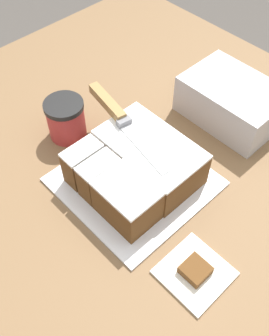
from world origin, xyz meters
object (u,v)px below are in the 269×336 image
cake_board (135,181)px  storage_box (232,102)px  cake (136,168)px  coffee_cup (66,119)px  knife (115,111)px  brownie (195,270)px

cake_board → storage_box: size_ratio=1.25×
cake → coffee_cup: size_ratio=2.28×
knife → coffee_cup: bearing=-137.4°
cake_board → storage_box: bearing=87.6°
brownie → cake_board: bearing=164.3°
coffee_cup → knife: bearing=32.3°
knife → storage_box: bearing=74.5°
brownie → knife: bearing=161.8°
cake_board → coffee_cup: size_ratio=3.01×
cake_board → cake: cake is taller
coffee_cup → brownie: size_ratio=2.05×
cake_board → knife: size_ratio=1.01×
brownie → storage_box: (-0.22, 0.38, 0.04)m
coffee_cup → brownie: coffee_cup is taller
knife → cake_board: bearing=-12.8°
brownie → storage_box: size_ratio=0.20×
cake_board → knife: knife is taller
brownie → storage_box: storage_box is taller
knife → brownie: size_ratio=6.11×
cake → knife: knife is taller
storage_box → brownie: bearing=-60.1°
knife → coffee_cup: (-0.10, -0.07, -0.05)m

